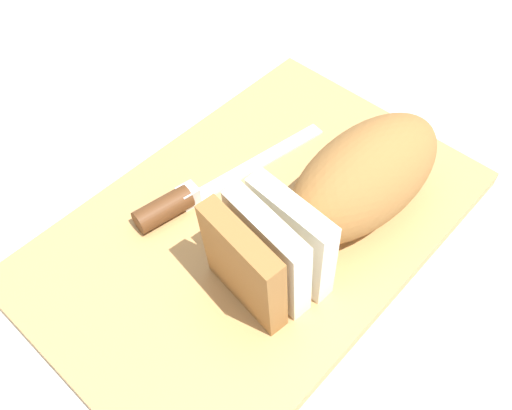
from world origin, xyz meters
TOP-DOWN VIEW (x-y plane):
  - ground_plane at (0.00, 0.00)m, footprint 3.00×3.00m
  - cutting_board at (0.00, 0.00)m, footprint 0.47×0.31m
  - bread_loaf at (-0.05, 0.06)m, footprint 0.28×0.12m
  - bread_knife at (0.04, -0.07)m, footprint 0.24×0.06m
  - crumb_near_knife at (0.01, 0.08)m, footprint 0.01×0.01m
  - crumb_near_loaf at (0.04, -0.02)m, footprint 0.01×0.01m

SIDE VIEW (x-z plane):
  - ground_plane at x=0.00m, z-range 0.00..0.00m
  - cutting_board at x=0.00m, z-range 0.00..0.02m
  - crumb_near_loaf at x=0.04m, z-range 0.02..0.02m
  - crumb_near_knife at x=0.01m, z-range 0.02..0.03m
  - bread_knife at x=0.04m, z-range 0.02..0.04m
  - bread_loaf at x=-0.05m, z-range 0.02..0.13m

